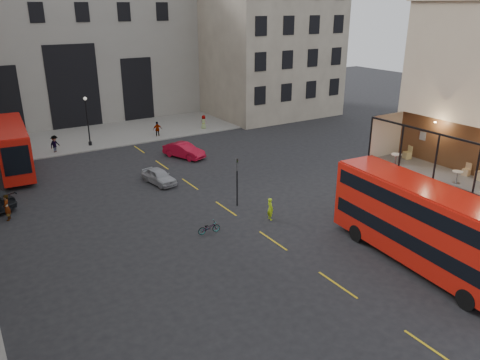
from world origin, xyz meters
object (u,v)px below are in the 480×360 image
traffic_light_far (2,151)px  street_lamp_b (88,124)px  bus_far (12,145)px  cafe_chair_c (466,172)px  traffic_light_near (237,176)px  car_b (184,151)px  cafe_chair_d (407,155)px  bus_near (423,222)px  bicycle (209,228)px  cyclist (270,209)px  pedestrian_c (157,129)px  pedestrian_d (204,122)px  cafe_table_mid (457,175)px  car_a (159,176)px  cafe_table_far (396,158)px  pedestrian_e (7,207)px  pedestrian_b (55,144)px

traffic_light_far → street_lamp_b: size_ratio=0.71×
bus_far → cafe_chair_c: cafe_chair_c is taller
traffic_light_near → car_b: size_ratio=0.86×
cafe_chair_c → cafe_chair_d: (-0.35, 4.09, 0.03)m
bus_near → bicycle: (-8.47, 9.98, -2.32)m
cafe_chair_c → cafe_chair_d: cafe_chair_d is taller
bus_far → cyclist: 24.91m
traffic_light_far → pedestrian_c: 17.59m
traffic_light_far → pedestrian_c: bearing=18.6°
pedestrian_d → traffic_light_near: bearing=121.6°
cafe_table_mid → cafe_chair_d: (1.34, 4.59, -0.22)m
car_a → pedestrian_c: pedestrian_c is taller
cafe_table_far → cafe_chair_c: cafe_table_far is taller
cafe_table_far → bus_far: bearing=126.2°
traffic_light_far → bus_near: (18.50, -28.84, 0.30)m
cafe_table_far → pedestrian_c: bearing=97.0°
cafe_table_far → pedestrian_d: bearing=85.5°
bicycle → car_b: bearing=-14.1°
cafe_table_far → cyclist: bearing=135.0°
bus_near → pedestrian_d: (4.32, 34.87, -1.86)m
cyclist → bicycle: bearing=89.8°
traffic_light_far → bus_far: size_ratio=0.34×
street_lamp_b → bus_far: bearing=-150.4°
street_lamp_b → pedestrian_e: bearing=-122.8°
pedestrian_d → cafe_chair_d: (-0.52, -30.30, 4.00)m
bus_far → car_b: bearing=-16.9°
street_lamp_b → pedestrian_d: size_ratio=3.08×
car_a → pedestrian_b: bearing=101.8°
cyclist → cafe_table_mid: bearing=-142.0°
pedestrian_d → cafe_table_mid: size_ratio=2.38×
cafe_chair_d → pedestrian_e: bearing=147.6°
cafe_chair_c → cafe_table_mid: bearing=-163.5°
car_a → cafe_chair_d: bearing=-64.6°
car_b → cafe_table_mid: size_ratio=6.09×
pedestrian_b → pedestrian_e: size_ratio=0.98×
traffic_light_near → cafe_table_mid: size_ratio=5.23×
cafe_table_far → cafe_chair_d: (1.94, 0.66, -0.27)m
pedestrian_b → pedestrian_e: bearing=-147.9°
car_b → car_a: bearing=-156.1°
traffic_light_far → pedestrian_c: traffic_light_far is taller
street_lamp_b → bus_near: (9.50, -34.84, 0.33)m
pedestrian_c → pedestrian_d: 6.23m
traffic_light_near → cafe_chair_d: cafe_chair_d is taller
car_b → cafe_chair_c: bearing=-98.5°
traffic_light_far → cafe_chair_c: (22.65, -28.36, 2.41)m
pedestrian_e → cafe_chair_d: (23.30, -14.77, 3.92)m
pedestrian_e → cafe_chair_d: size_ratio=2.17×
bus_near → cafe_chair_d: 6.31m
pedestrian_d → pedestrian_e: size_ratio=0.91×
traffic_light_near → cafe_table_mid: (6.96, -12.86, 2.66)m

